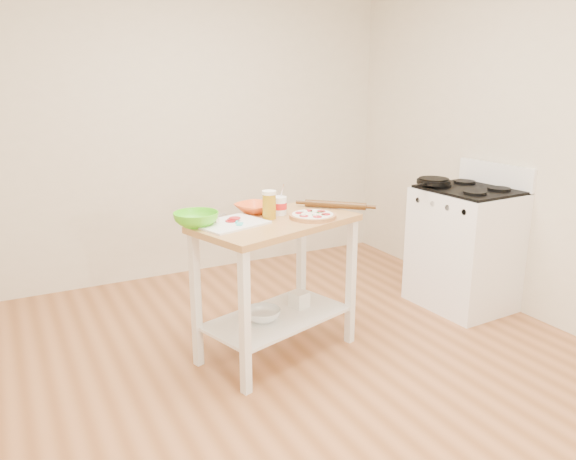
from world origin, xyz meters
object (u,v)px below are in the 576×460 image
(knife, at_px, (207,219))
(gas_stove, at_px, (464,247))
(prep_island, at_px, (277,260))
(shelf_glass_bowl, at_px, (262,315))
(spatula, at_px, (238,222))
(green_bowl, at_px, (196,219))
(orange_bowl, at_px, (255,208))
(cutting_board, at_px, (230,223))
(shelf_bin, at_px, (299,299))
(rolling_pin, at_px, (335,205))
(yogurt_tub, at_px, (279,206))
(pizza, at_px, (312,216))
(skillet, at_px, (433,182))
(beer_pint, at_px, (269,205))

(knife, bearing_deg, gas_stove, -30.11)
(prep_island, relative_size, shelf_glass_bowl, 4.87)
(spatula, bearing_deg, green_bowl, 98.42)
(knife, bearing_deg, orange_bowl, -12.06)
(cutting_board, relative_size, shelf_bin, 4.43)
(prep_island, xyz_separation_m, rolling_pin, (0.49, 0.09, 0.28))
(gas_stove, bearing_deg, prep_island, 178.51)
(knife, relative_size, yogurt_tub, 1.19)
(orange_bowl, xyz_separation_m, shelf_bin, (0.23, -0.19, -0.62))
(knife, bearing_deg, rolling_pin, -31.08)
(gas_stove, bearing_deg, knife, 173.92)
(yogurt_tub, height_order, rolling_pin, yogurt_tub)
(cutting_board, height_order, orange_bowl, orange_bowl)
(cutting_board, bearing_deg, spatula, -54.07)
(pizza, bearing_deg, prep_island, 165.31)
(skillet, bearing_deg, shelf_glass_bowl, 169.83)
(orange_bowl, bearing_deg, yogurt_tub, -49.41)
(pizza, bearing_deg, cutting_board, 169.63)
(pizza, xyz_separation_m, spatula, (-0.48, 0.06, 0.00))
(pizza, bearing_deg, spatula, 172.50)
(prep_island, height_order, skillet, skillet)
(skillet, distance_m, shelf_bin, 1.44)
(prep_island, bearing_deg, shelf_glass_bowl, -171.64)
(green_bowl, xyz_separation_m, shelf_glass_bowl, (0.37, -0.11, -0.65))
(shelf_glass_bowl, bearing_deg, spatula, 171.89)
(pizza, distance_m, orange_bowl, 0.40)
(gas_stove, relative_size, knife, 4.53)
(skillet, relative_size, shelf_bin, 3.68)
(knife, height_order, beer_pint, beer_pint)
(cutting_board, bearing_deg, shelf_bin, -14.30)
(gas_stove, xyz_separation_m, knife, (-2.04, 0.11, 0.44))
(spatula, relative_size, shelf_bin, 1.45)
(orange_bowl, relative_size, shelf_glass_bowl, 1.05)
(prep_island, xyz_separation_m, skillet, (1.46, 0.23, 0.34))
(skillet, distance_m, pizza, 1.27)
(yogurt_tub, relative_size, shelf_bin, 1.95)
(gas_stove, bearing_deg, skillet, 131.36)
(gas_stove, xyz_separation_m, skillet, (-0.19, 0.19, 0.50))
(shelf_bin, bearing_deg, prep_island, -163.15)
(rolling_pin, bearing_deg, beer_pint, -175.53)
(pizza, xyz_separation_m, yogurt_tub, (-0.14, 0.18, 0.04))
(skillet, xyz_separation_m, yogurt_tub, (-1.38, -0.11, -0.02))
(prep_island, bearing_deg, shelf_bin, 16.85)
(green_bowl, xyz_separation_m, yogurt_tub, (0.56, 0.02, 0.02))
(rolling_pin, xyz_separation_m, shelf_glass_bowl, (-0.60, -0.11, -0.63))
(skillet, bearing_deg, gas_stove, -64.97)
(gas_stove, relative_size, shelf_glass_bowl, 4.79)
(pizza, relative_size, rolling_pin, 0.71)
(shelf_bin, bearing_deg, knife, 170.89)
(gas_stove, bearing_deg, pizza, -178.92)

